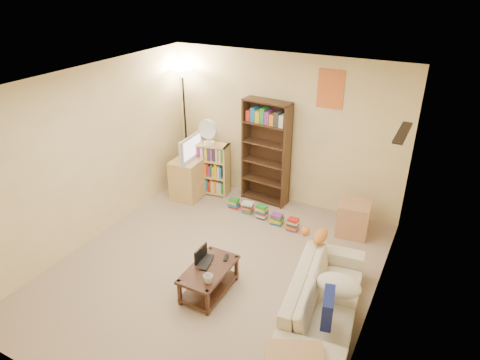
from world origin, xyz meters
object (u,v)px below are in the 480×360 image
Objects in this scene: tabby_cat at (318,235)px; floor_lamp at (183,94)px; tv_stand at (190,177)px; side_table at (354,218)px; laptop at (209,262)px; sofa at (324,299)px; mug at (208,279)px; tall_bookshelf at (266,150)px; short_bookshelf at (208,168)px; desk_fan at (208,132)px; television at (188,147)px; coffee_table at (209,277)px.

floor_lamp reaches higher than tabby_cat.
side_table is at bearing -0.78° from tv_stand.
laptop is 2.49m from tv_stand.
sofa reaches higher than mug.
tall_bookshelf reaches higher than laptop.
short_bookshelf is 2.10× the size of desk_fan.
desk_fan is at bearing 46.65° from sofa.
television is 2.94m from side_table.
television is (0.00, 0.00, 0.57)m from tv_stand.
coffee_table is 2.47m from side_table.
tall_bookshelf is (-0.38, 2.47, 0.71)m from coffee_table.
sofa reaches higher than laptop.
tabby_cat is 0.21× the size of floor_lamp.
laptop is (-1.10, -0.84, -0.25)m from tabby_cat.
sofa is 0.92× the size of floor_lamp.
tv_stand is 0.57m from television.
desk_fan is at bearing 177.95° from side_table.
mug is 2.97m from desk_fan.
sofa is 3.76× the size of side_table.
floor_lamp is at bearing -175.27° from tall_bookshelf.
desk_fan is at bearing 18.42° from laptop.
short_bookshelf is at bearing 139.05° from desk_fan.
desk_fan reaches higher than television.
coffee_table is at bearing -120.05° from side_table.
tv_stand is at bearing -177.44° from side_table.
side_table is (1.11, 2.37, -0.16)m from mug.
tall_bookshelf is 3.97× the size of desk_fan.
sofa reaches higher than coffee_table.
desk_fan is at bearing 151.30° from tabby_cat.
television is 0.57m from short_bookshelf.
coffee_table is 2.68m from television.
desk_fan is (-1.30, 2.15, 0.80)m from laptop.
coffee_table is at bearing -51.45° from floor_lamp.
mug is at bearing -74.58° from tall_bookshelf.
television reaches higher than laptop.
mug is at bearing -128.80° from tabby_cat.
floor_lamp is at bearing 128.24° from coffee_table.
desk_fan is at bearing -55.03° from television.
television reaches higher than sofa.
tall_bookshelf is (-0.33, 2.38, 0.56)m from laptop.
tv_stand is at bearing 128.01° from mug.
tv_stand is 0.40× the size of tall_bookshelf.
tabby_cat is 3.16× the size of mug.
short_bookshelf is 1.35m from floor_lamp.
tall_bookshelf reaches higher than tv_stand.
coffee_table is (-1.39, -0.23, -0.05)m from sofa.
tv_stand is at bearing -52.84° from floor_lamp.
floor_lamp is (-1.59, 0.00, 0.75)m from tall_bookshelf.
floor_lamp reaches higher than short_bookshelf.
short_bookshelf is at bearing 121.33° from mug.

